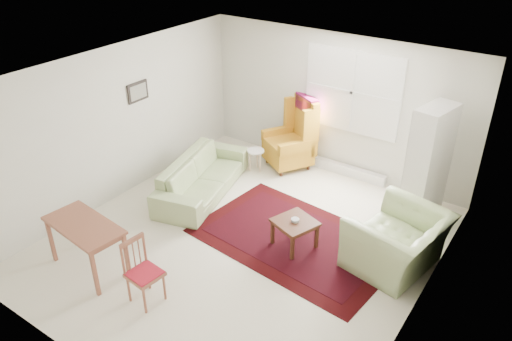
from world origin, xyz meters
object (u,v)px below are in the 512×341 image
Objects in this scene: desk_chair at (145,273)px; desk at (88,246)px; cabinet at (428,165)px; armchair at (398,236)px; wingback_chair at (289,133)px; stool at (256,160)px; coffee_table at (295,233)px; sofa at (202,170)px.

desk is at bearing 95.54° from desk_chair.
desk is at bearing -119.81° from cabinet.
armchair is 0.92× the size of wingback_chair.
armchair is at bearing -20.35° from stool.
armchair reaches higher than stool.
sofa is at bearing 168.78° from coffee_table.
desk_chair is (-2.29, -2.40, -0.05)m from armchair.
armchair reaches higher than sofa.
desk is at bearing 166.46° from sofa.
cabinet is 2.13× the size of desk_chair.
wingback_chair is (-2.69, 1.62, 0.19)m from armchair.
cabinet reaches higher than desk_chair.
coffee_table is (2.05, -0.41, -0.21)m from sofa.
cabinet is 5.01m from desk.
sofa is 1.60× the size of wingback_chair.
wingback_chair is at bearing -37.27° from sofa.
armchair reaches higher than coffee_table.
cabinet is at bearing -164.75° from armchair.
cabinet is (2.98, 0.22, 0.72)m from stool.
sofa is 2.47× the size of desk_chair.
armchair is 3.32m from desk_chair.
armchair is 3.15m from wingback_chair.
sofa is 5.16× the size of stool.
sofa is at bearing -146.18° from cabinet.
desk is 1.08m from desk_chair.
cabinet is at bearing 49.14° from desk.
armchair is 1.43m from coffee_table.
cabinet is at bearing 25.27° from wingback_chair.
stool is at bearing 18.67° from desk_chair.
sofa is at bearing 30.59° from desk_chair.
cabinet is at bearing 4.25° from stool.
coffee_table is 0.29× the size of cabinet.
cabinet is 1.62× the size of desk.
cabinet reaches higher than coffee_table.
cabinet reaches higher than desk.
stool is at bearing -99.39° from wingback_chair.
desk_chair is (0.40, -4.02, -0.23)m from wingback_chair.
desk is at bearing -135.58° from coffee_table.
sofa is at bearing 90.57° from desk.
sofa is 3.59m from cabinet.
coffee_table is 2.35m from stool.
desk_chair is (0.80, -3.55, 0.23)m from stool.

